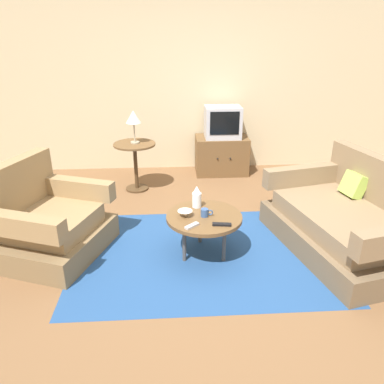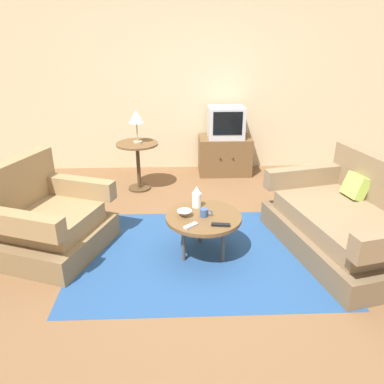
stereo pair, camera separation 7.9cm
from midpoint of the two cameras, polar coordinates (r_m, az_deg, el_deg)
ground_plane at (r=3.74m, az=1.98°, el=-9.13°), size 16.00×16.00×0.00m
back_wall at (r=5.78m, az=-0.38°, el=16.82°), size 9.00×0.12×2.70m
area_rug at (r=3.72m, az=1.16°, el=-9.30°), size 2.48×1.76×0.00m
armchair at (r=3.87m, az=-21.66°, el=-4.58°), size 1.15×1.22×0.90m
couch at (r=3.96m, az=22.23°, el=-4.31°), size 1.32×1.77×0.87m
coffee_table at (r=3.52m, az=1.20°, el=-4.09°), size 0.71×0.71×0.41m
side_table at (r=5.05m, az=-9.09°, el=5.37°), size 0.55×0.55×0.65m
tv_stand at (r=5.70m, az=4.10°, el=5.65°), size 0.77×0.52×0.56m
television at (r=5.55m, az=4.28°, el=10.55°), size 0.52×0.39×0.45m
table_lamp at (r=4.93m, az=-9.36°, el=11.05°), size 0.20×0.20×0.43m
vase at (r=3.64m, az=0.11°, el=-0.76°), size 0.09×0.09×0.22m
mug at (r=3.48m, az=1.34°, el=-3.16°), size 0.11×0.07×0.08m
bowl at (r=3.49m, az=-1.72°, el=-3.29°), size 0.14×0.14×0.06m
tv_remote_dark at (r=3.34m, az=3.88°, el=-4.94°), size 0.17×0.07×0.02m
tv_remote_silver at (r=3.31m, az=-0.70°, el=-5.17°), size 0.14×0.13×0.02m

